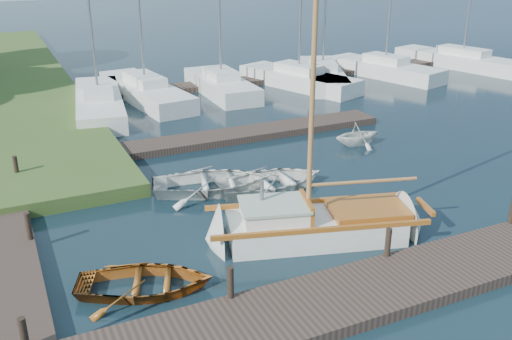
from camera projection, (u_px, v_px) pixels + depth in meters
name	position (u px, v px, depth m)	size (l,w,h in m)	color
ground	(256.00, 204.00, 18.87)	(160.00, 160.00, 0.00)	black
near_dock	(361.00, 293.00, 13.77)	(18.00, 2.20, 0.30)	#312520
far_dock	(234.00, 136.00, 25.07)	(14.00, 1.60, 0.30)	#312520
pontoon	(292.00, 76.00, 36.22)	(30.00, 1.60, 0.30)	#312520
mooring_post_0	(24.00, 335.00, 11.45)	(0.16, 0.16, 0.80)	black
mooring_post_1	(230.00, 282.00, 13.22)	(0.16, 0.16, 0.80)	black
mooring_post_2	(388.00, 242.00, 15.00)	(0.16, 0.16, 0.80)	black
mooring_post_3	(512.00, 211.00, 16.77)	(0.16, 0.16, 0.80)	black
mooring_post_4	(29.00, 226.00, 15.85)	(0.16, 0.16, 0.80)	black
mooring_post_5	(16.00, 167.00, 20.05)	(0.16, 0.16, 0.80)	black
sailboat	(320.00, 227.00, 16.59)	(7.41, 3.84, 9.83)	silver
dinghy	(145.00, 278.00, 14.02)	(2.39, 3.35, 0.69)	#9C4D1D
tender_a	(212.00, 180.00, 19.69)	(2.92, 4.09, 0.85)	silver
tender_c	(271.00, 179.00, 19.82)	(2.76, 3.87, 0.80)	silver
tender_d	(358.00, 132.00, 24.20)	(1.79, 2.08, 1.09)	silver
marina_boat_0	(99.00, 101.00, 28.93)	(3.49, 8.98, 11.51)	silver
marina_boat_1	(145.00, 90.00, 31.20)	(3.32, 9.01, 10.94)	silver
marina_boat_2	(221.00, 84.00, 32.52)	(2.40, 7.23, 10.87)	silver
marina_boat_3	(299.00, 77.00, 33.95)	(4.76, 8.24, 12.89)	silver
marina_boat_4	(322.00, 73.00, 35.09)	(5.35, 8.37, 11.62)	silver
marina_boat_5	(385.00, 68.00, 36.66)	(4.32, 8.15, 10.44)	silver
marina_boat_7	(462.00, 60.00, 39.24)	(4.60, 10.01, 12.00)	silver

